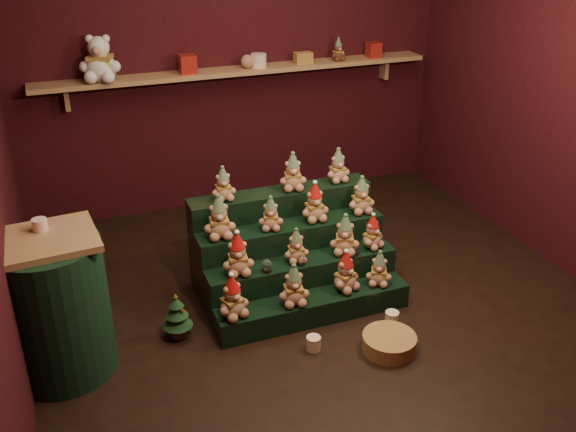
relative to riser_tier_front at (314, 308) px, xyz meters
name	(u,v)px	position (x,y,z in m)	size (l,w,h in m)	color
ground	(321,302)	(0.13, 0.17, -0.09)	(4.00, 4.00, 0.00)	black
back_wall	(234,55)	(0.13, 2.22, 1.31)	(4.00, 0.10, 2.80)	black
front_wall	(550,274)	(0.13, -1.88, 1.31)	(4.00, 0.10, 2.80)	black
back_shelf	(240,71)	(0.13, 2.05, 1.20)	(3.60, 0.26, 0.24)	#A87E54
riser_tier_front	(314,308)	(0.00, 0.00, 0.00)	(1.40, 0.22, 0.18)	black
riser_tier_midfront	(302,282)	(0.00, 0.22, 0.09)	(1.40, 0.22, 0.36)	black
riser_tier_midback	(291,257)	(0.00, 0.44, 0.18)	(1.40, 0.22, 0.54)	black
riser_tier_back	(281,233)	(0.00, 0.66, 0.27)	(1.40, 0.22, 0.72)	black
teddy_0	(232,297)	(-0.59, -0.01, 0.24)	(0.22, 0.20, 0.30)	#A97B5E
teddy_1	(294,285)	(-0.16, -0.02, 0.24)	(0.21, 0.19, 0.29)	#A97B5E
teddy_2	(345,271)	(0.24, 0.02, 0.24)	(0.21, 0.19, 0.30)	#A97B5E
teddy_3	(379,268)	(0.50, 0.00, 0.22)	(0.18, 0.17, 0.26)	#A97B5E
teddy_4	(238,254)	(-0.48, 0.21, 0.42)	(0.22, 0.20, 0.30)	#A97B5E
teddy_5	(296,245)	(-0.05, 0.23, 0.39)	(0.18, 0.16, 0.25)	#A97B5E
teddy_6	(345,234)	(0.33, 0.21, 0.42)	(0.21, 0.19, 0.30)	#A97B5E
teddy_7	(372,232)	(0.55, 0.21, 0.40)	(0.18, 0.16, 0.26)	#A97B5E
teddy_8	(219,217)	(-0.54, 0.44, 0.61)	(0.22, 0.20, 0.31)	#A97B5E
teddy_9	(271,213)	(-0.16, 0.43, 0.57)	(0.18, 0.16, 0.25)	#A97B5E
teddy_10	(315,202)	(0.19, 0.45, 0.59)	(0.21, 0.18, 0.29)	#A97B5E
teddy_11	(361,195)	(0.57, 0.45, 0.59)	(0.20, 0.18, 0.28)	#A97B5E
teddy_12	(223,184)	(-0.44, 0.65, 0.75)	(0.18, 0.16, 0.25)	#A97B5E
teddy_13	(293,172)	(0.09, 0.65, 0.77)	(0.20, 0.18, 0.28)	#A97B5E
teddy_14	(338,165)	(0.47, 0.67, 0.76)	(0.18, 0.17, 0.26)	#A97B5E
snow_globe_a	(267,266)	(-0.29, 0.16, 0.32)	(0.07, 0.07, 0.09)	black
snow_globe_b	(302,260)	(-0.03, 0.16, 0.31)	(0.06, 0.06, 0.08)	black
snow_globe_c	(355,249)	(0.39, 0.16, 0.31)	(0.07, 0.07, 0.09)	black
side_table	(55,306)	(-1.67, 0.08, 0.37)	(0.65, 0.65, 0.93)	#A87E54
table_ornament	(40,225)	(-1.67, 0.18, 0.87)	(0.09, 0.09, 0.07)	beige
mini_christmas_tree	(177,316)	(-0.93, 0.14, 0.08)	(0.20, 0.20, 0.34)	#483119
mug_left	(313,343)	(-0.14, -0.32, -0.04)	(0.10, 0.10, 0.10)	#F4E5B4
mug_right	(392,318)	(0.48, -0.25, -0.04)	(0.10, 0.10, 0.10)	#F4E5B4
wicker_basket	(389,343)	(0.32, -0.50, -0.03)	(0.35, 0.35, 0.11)	#A37C41
white_bear	(99,52)	(-1.06, 2.01, 1.47)	(0.34, 0.30, 0.47)	white
brown_bear	(338,50)	(1.08, 2.01, 1.33)	(0.14, 0.13, 0.20)	#512D1B
gift_tin_red_a	(187,64)	(-0.34, 2.02, 1.31)	(0.14, 0.14, 0.16)	#AE241A
gift_tin_cream	(259,61)	(0.30, 2.02, 1.29)	(0.14, 0.14, 0.12)	beige
gift_tin_red_b	(374,50)	(1.45, 2.02, 1.30)	(0.12, 0.12, 0.14)	#AE241A
shelf_plush_ball	(247,61)	(0.20, 2.02, 1.29)	(0.12, 0.12, 0.12)	#A97B5E
scarf_gift_box	(303,58)	(0.73, 2.02, 1.28)	(0.16, 0.10, 0.10)	orange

